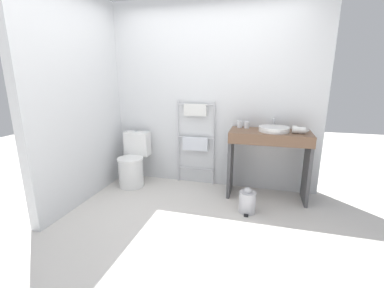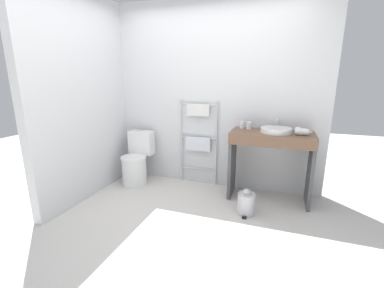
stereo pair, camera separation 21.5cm
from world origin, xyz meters
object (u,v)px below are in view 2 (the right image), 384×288
at_px(towel_radiator, 198,133).
at_px(trash_bin, 246,203).
at_px(hair_dryer, 302,132).
at_px(cup_near_edge, 249,125).
at_px(cup_near_wall, 242,125).
at_px(sink_basin, 276,130).
at_px(toilet, 136,162).

xyz_separation_m(towel_radiator, trash_bin, (0.81, -0.68, -0.64)).
bearing_deg(hair_dryer, cup_near_edge, 165.16).
bearing_deg(cup_near_wall, trash_bin, -74.34).
bearing_deg(trash_bin, hair_dryer, 38.97).
relative_size(sink_basin, trash_bin, 1.18).
height_order(sink_basin, cup_near_wall, cup_near_wall).
distance_m(sink_basin, hair_dryer, 0.29).
relative_size(sink_basin, cup_near_wall, 4.08).
height_order(towel_radiator, cup_near_edge, towel_radiator).
bearing_deg(toilet, cup_near_edge, 7.77).
bearing_deg(sink_basin, hair_dryer, -6.40).
relative_size(sink_basin, hair_dryer, 1.87).
bearing_deg(sink_basin, cup_near_wall, 159.49).
xyz_separation_m(cup_near_edge, hair_dryer, (0.64, -0.17, -0.01)).
distance_m(cup_near_wall, trash_bin, 1.05).
bearing_deg(hair_dryer, trash_bin, -141.03).
bearing_deg(cup_near_edge, trash_bin, -81.97).
xyz_separation_m(sink_basin, cup_near_wall, (-0.44, 0.16, 0.01)).
xyz_separation_m(towel_radiator, sink_basin, (1.07, -0.20, 0.16)).
relative_size(cup_near_wall, cup_near_edge, 0.99).
relative_size(toilet, towel_radiator, 0.63).
bearing_deg(cup_near_edge, cup_near_wall, 163.35).
relative_size(cup_near_wall, trash_bin, 0.29).
distance_m(towel_radiator, trash_bin, 1.24).
relative_size(cup_near_wall, hair_dryer, 0.46).
xyz_separation_m(cup_near_edge, trash_bin, (0.09, -0.61, -0.81)).
distance_m(toilet, hair_dryer, 2.32).
xyz_separation_m(toilet, towel_radiator, (0.88, 0.28, 0.44)).
bearing_deg(towel_radiator, cup_near_wall, -3.44).
bearing_deg(sink_basin, toilet, -177.58).
distance_m(sink_basin, cup_near_wall, 0.47).
distance_m(towel_radiator, sink_basin, 1.10).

